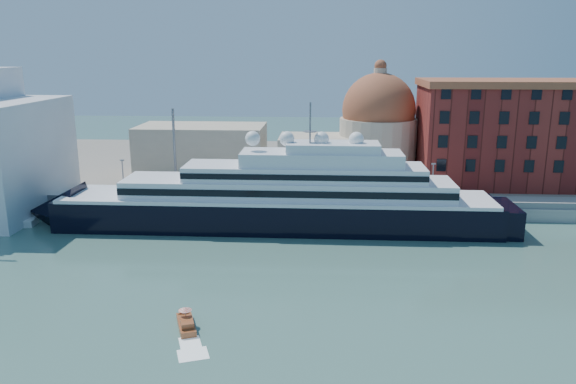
{
  "coord_description": "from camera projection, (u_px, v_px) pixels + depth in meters",
  "views": [
    {
      "loc": [
        9.0,
        -74.3,
        31.23
      ],
      "look_at": [
        3.28,
        18.0,
        7.97
      ],
      "focal_mm": 35.0,
      "sensor_mm": 36.0,
      "label": 1
    }
  ],
  "objects": [
    {
      "name": "lamp_posts",
      "position": [
        211.0,
        164.0,
        109.66
      ],
      "size": [
        120.8,
        2.4,
        18.0
      ],
      "color": "slate",
      "rests_on": "quay"
    },
    {
      "name": "quay",
      "position": [
        277.0,
        205.0,
        112.68
      ],
      "size": [
        180.0,
        10.0,
        2.5
      ],
      "primitive_type": "cube",
      "color": "gray",
      "rests_on": "ground"
    },
    {
      "name": "quay_fence",
      "position": [
        275.0,
        202.0,
        107.87
      ],
      "size": [
        180.0,
        0.1,
        1.2
      ],
      "primitive_type": "cube",
      "color": "slate",
      "rests_on": "quay"
    },
    {
      "name": "superyacht",
      "position": [
        263.0,
        203.0,
        101.31
      ],
      "size": [
        88.74,
        12.3,
        26.52
      ],
      "color": "black",
      "rests_on": "ground"
    },
    {
      "name": "water_taxi",
      "position": [
        186.0,
        324.0,
        64.9
      ],
      "size": [
        3.47,
        5.58,
        2.51
      ],
      "rotation": [
        0.0,
        0.0,
        0.35
      ],
      "color": "brown",
      "rests_on": "ground"
    },
    {
      "name": "warehouse",
      "position": [
        517.0,
        132.0,
        123.92
      ],
      "size": [
        43.0,
        19.0,
        23.25
      ],
      "color": "maroon",
      "rests_on": "land"
    },
    {
      "name": "ground",
      "position": [
        257.0,
        276.0,
        80.07
      ],
      "size": [
        400.0,
        400.0,
        0.0
      ],
      "primitive_type": "plane",
      "color": "#3C695F",
      "rests_on": "ground"
    },
    {
      "name": "land",
      "position": [
        289.0,
        166.0,
        152.42
      ],
      "size": [
        260.0,
        72.0,
        2.0
      ],
      "primitive_type": "cube",
      "color": "slate",
      "rests_on": "ground"
    },
    {
      "name": "service_barge",
      "position": [
        7.0,
        222.0,
        103.25
      ],
      "size": [
        10.97,
        4.75,
        2.39
      ],
      "rotation": [
        0.0,
        0.0,
        0.12
      ],
      "color": "white",
      "rests_on": "ground"
    },
    {
      "name": "church",
      "position": [
        311.0,
        139.0,
        132.89
      ],
      "size": [
        66.0,
        18.0,
        25.5
      ],
      "color": "beige",
      "rests_on": "land"
    }
  ]
}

